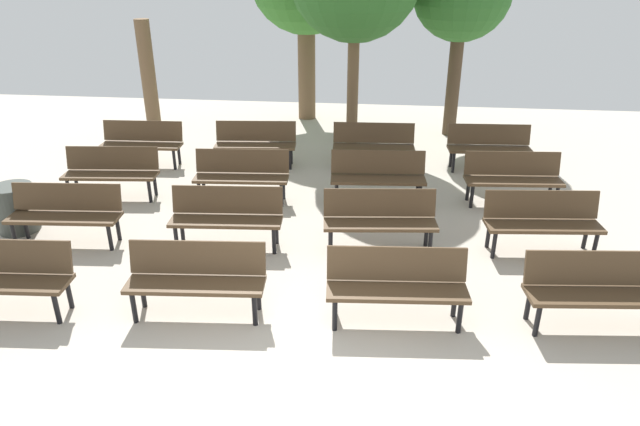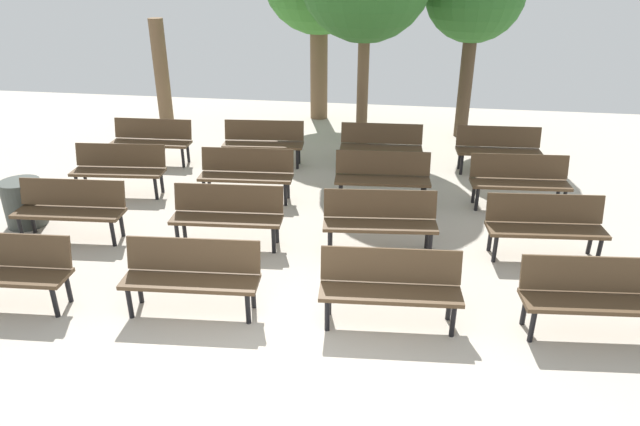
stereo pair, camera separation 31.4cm
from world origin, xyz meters
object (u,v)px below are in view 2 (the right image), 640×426
Objects in this scene: bench_r2_c0 at (119,167)px; bench_r3_c3 at (498,147)px; bench_r3_c2 at (381,144)px; trash_bin at (24,203)px; bench_r0_c1 at (192,273)px; bench_r0_c0 at (4,267)px; bench_r1_c2 at (380,218)px; bench_r3_c1 at (264,140)px; bench_r1_c1 at (228,212)px; bench_r3_c0 at (152,138)px; bench_r2_c1 at (247,171)px; bench_r1_c3 at (545,223)px; bench_r2_c3 at (519,178)px; bench_r2_c2 at (382,175)px; tree_1 at (162,73)px; bench_r0_c3 at (595,293)px; bench_r0_c2 at (390,284)px; bench_r1_c0 at (71,206)px.

bench_r2_c0 and bench_r3_c3 have the same top height.
trash_bin is (-5.37, -3.46, -0.14)m from bench_r3_c2.
bench_r0_c0 is at bearing -178.81° from bench_r0_c1.
bench_r3_c1 is at bearing 121.36° from bench_r1_c2.
bench_r1_c1 is at bearing -142.15° from bench_r3_c3.
bench_r3_c0 is (-0.42, 5.13, 0.00)m from bench_r0_c0.
bench_r3_c1 and bench_r3_c2 have the same top height.
bench_r1_c3 is at bearing -19.91° from bench_r2_c1.
bench_r2_c3 is at bearing -88.92° from bench_r3_c3.
trash_bin is at bearing -150.03° from bench_r3_c2.
bench_r1_c2 and bench_r3_c0 have the same top height.
bench_r2_c2 is at bearing 37.05° from bench_r1_c1.
bench_r0_c0 is at bearing -153.11° from bench_r2_c3.
bench_r1_c2 is 2.29m from bench_r1_c3.
tree_1 is (-0.98, 4.35, 0.77)m from bench_r2_c0.
bench_r2_c0 is at bearing 164.75° from bench_r1_c3.
bench_r0_c2 is at bearing 178.60° from bench_r0_c3.
bench_r0_c0 is 1.00× the size of bench_r2_c1.
bench_r1_c0 and bench_r2_c3 have the same top height.
bench_r0_c1 and bench_r2_c3 have the same top height.
bench_r3_c2 is 2.26m from bench_r3_c3.
bench_r0_c1 is at bearing 1.65° from bench_r0_c0.
bench_r0_c1 is at bearing -57.03° from bench_r2_c0.
tree_1 is at bearing 140.17° from bench_r2_c2.
bench_r0_c3 reaches higher than trash_bin.
bench_r2_c2 is 2.83m from bench_r3_c3.
bench_r2_c1 and bench_r3_c0 have the same top height.
bench_r2_c3 is at bearing -35.57° from bench_r3_c2.
bench_r1_c2 and bench_r2_c3 have the same top height.
bench_r0_c3 is 1.00× the size of bench_r1_c2.
bench_r1_c0 is 1.00× the size of bench_r1_c3.
bench_r3_c3 is at bearing 0.85° from bench_r3_c2.
bench_r1_c2 is at bearing -35.35° from bench_r3_c0.
bench_r0_c1 and bench_r2_c0 have the same top height.
bench_r2_c3 is 4.93m from bench_r3_c1.
bench_r0_c1 is 1.00× the size of bench_r2_c1.
bench_r2_c0 is 1.00× the size of bench_r2_c1.
bench_r3_c1 is 2.35m from bench_r3_c2.
bench_r0_c2 is at bearing -89.38° from bench_r2_c2.
bench_r0_c2 is at bearing -16.63° from trash_bin.
bench_r1_c1 and bench_r2_c2 have the same top height.
bench_r2_c0 is at bearing -77.28° from tree_1.
bench_r3_c2 is (2.35, 0.14, 0.00)m from bench_r3_c1.
bench_r3_c3 is at bearing 37.42° from bench_r0_c0.
bench_r1_c3 is (4.48, 0.33, 0.00)m from bench_r1_c1.
bench_r0_c0 is 0.99× the size of bench_r1_c3.
bench_r1_c3 is 4.08m from bench_r3_c2.
bench_r2_c0 is 4.53m from tree_1.
tree_1 is (-0.85, 2.70, 0.77)m from bench_r3_c0.
bench_r0_c1 is 1.01× the size of bench_r3_c2.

